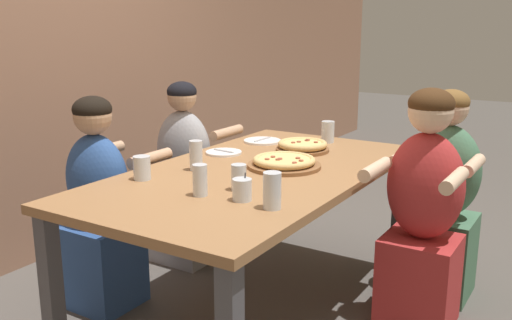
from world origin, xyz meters
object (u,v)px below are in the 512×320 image
at_px(empty_plate_b, 224,152).
at_px(drinking_glass_a, 200,180).
at_px(drinking_glass_d, 272,192).
at_px(drinking_glass_f, 142,169).
at_px(drinking_glass_b, 328,133).
at_px(diner_near_midright, 423,219).
at_px(diner_near_right, 443,204).
at_px(empty_plate_a, 262,141).
at_px(diner_far_midleft, 100,213).
at_px(diner_far_midright, 185,182).
at_px(cocktail_glass_blue, 242,191).
at_px(drinking_glass_e, 196,157).
at_px(drinking_glass_c, 239,179).
at_px(pizza_board_main, 303,146).
at_px(pizza_board_second, 284,162).

distance_m(empty_plate_b, drinking_glass_a, 0.76).
height_order(drinking_glass_d, drinking_glass_f, drinking_glass_d).
xyz_separation_m(drinking_glass_b, diner_near_midright, (-0.44, -0.70, -0.27)).
bearing_deg(drinking_glass_a, diner_near_right, -30.85).
height_order(empty_plate_a, empty_plate_b, same).
height_order(drinking_glass_d, diner_far_midleft, diner_far_midleft).
bearing_deg(empty_plate_b, diner_far_midright, 70.09).
bearing_deg(cocktail_glass_blue, drinking_glass_b, 8.75).
distance_m(diner_far_midleft, diner_near_midright, 1.59).
distance_m(drinking_glass_a, drinking_glass_b, 1.24).
bearing_deg(diner_near_midright, diner_far_midright, -0.85).
xyz_separation_m(drinking_glass_b, drinking_glass_e, (-0.92, 0.26, 0.01)).
distance_m(drinking_glass_c, drinking_glass_e, 0.40).
bearing_deg(empty_plate_a, diner_far_midleft, 155.92).
relative_size(drinking_glass_a, diner_near_right, 0.12).
xyz_separation_m(drinking_glass_b, drinking_glass_f, (-1.18, 0.37, -0.01)).
height_order(cocktail_glass_blue, diner_near_midright, diner_near_midright).
distance_m(cocktail_glass_blue, drinking_glass_c, 0.14).
relative_size(diner_near_midright, diner_near_right, 1.04).
bearing_deg(empty_plate_a, empty_plate_b, 176.82).
bearing_deg(empty_plate_b, pizza_board_main, -50.39).
distance_m(drinking_glass_b, diner_far_midright, 0.91).
height_order(drinking_glass_b, drinking_glass_d, drinking_glass_d).
distance_m(drinking_glass_b, drinking_glass_f, 1.23).
bearing_deg(pizza_board_second, drinking_glass_e, 128.31).
height_order(drinking_glass_b, drinking_glass_e, drinking_glass_e).
distance_m(pizza_board_main, pizza_board_second, 0.38).
xyz_separation_m(cocktail_glass_blue, drinking_glass_d, (-0.03, -0.15, 0.02)).
relative_size(pizza_board_main, pizza_board_second, 0.81).
bearing_deg(cocktail_glass_blue, drinking_glass_f, 87.67).
distance_m(empty_plate_a, diner_far_midleft, 1.03).
distance_m(drinking_glass_d, drinking_glass_e, 0.67).
height_order(diner_far_midleft, diner_near_midright, diner_near_midright).
relative_size(drinking_glass_f, diner_far_midright, 0.10).
bearing_deg(empty_plate_a, cocktail_glass_blue, -152.89).
distance_m(empty_plate_a, drinking_glass_f, 0.99).
height_order(pizza_board_main, drinking_glass_a, drinking_glass_a).
distance_m(pizza_board_main, drinking_glass_d, 1.01).
relative_size(cocktail_glass_blue, drinking_glass_a, 0.85).
height_order(drinking_glass_c, diner_near_right, diner_near_right).
bearing_deg(drinking_glass_b, drinking_glass_e, 164.08).
distance_m(empty_plate_a, drinking_glass_b, 0.39).
distance_m(empty_plate_b, diner_far_midleft, 0.71).
height_order(drinking_glass_b, drinking_glass_c, drinking_glass_b).
bearing_deg(diner_far_midleft, cocktail_glass_blue, -5.89).
xyz_separation_m(pizza_board_second, empty_plate_a, (0.46, 0.40, -0.02)).
distance_m(empty_plate_a, diner_far_midright, 0.53).
height_order(drinking_glass_c, drinking_glass_e, drinking_glass_e).
height_order(empty_plate_b, diner_far_midleft, diner_far_midleft).
relative_size(empty_plate_a, diner_near_midright, 0.19).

